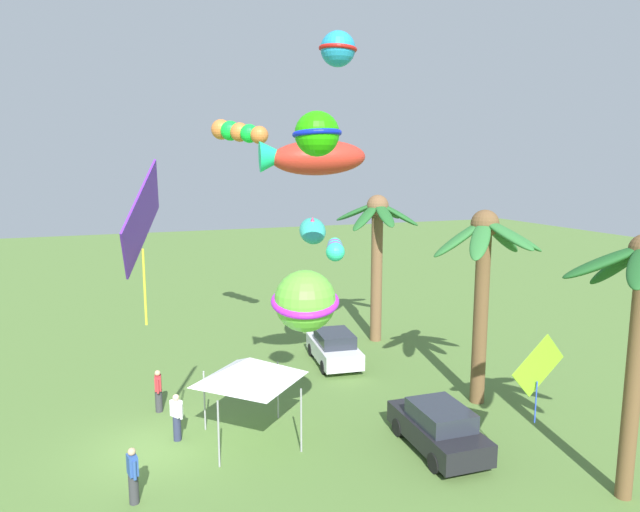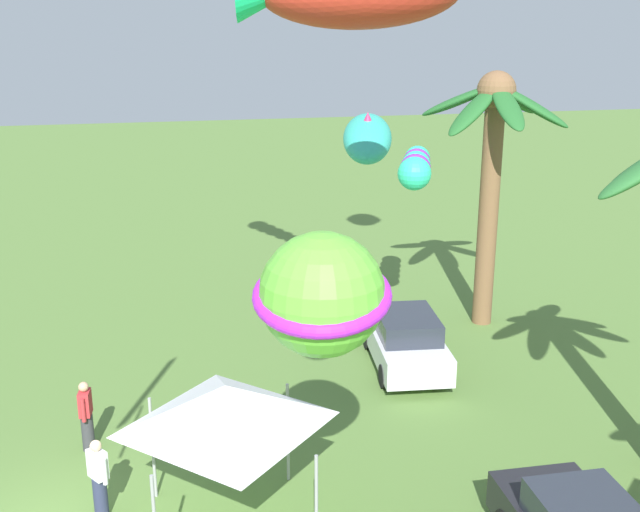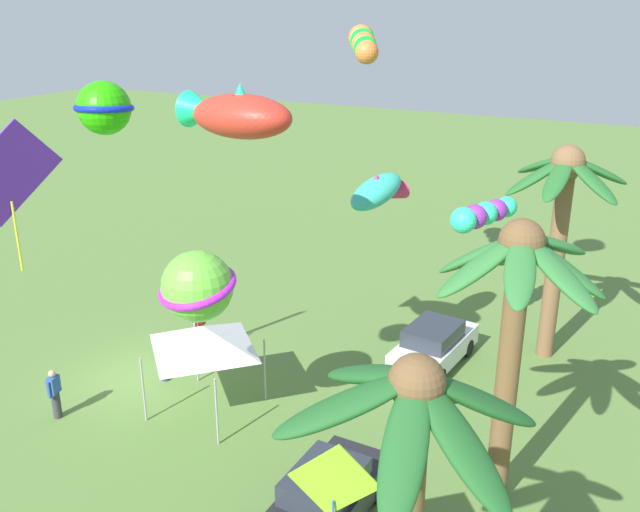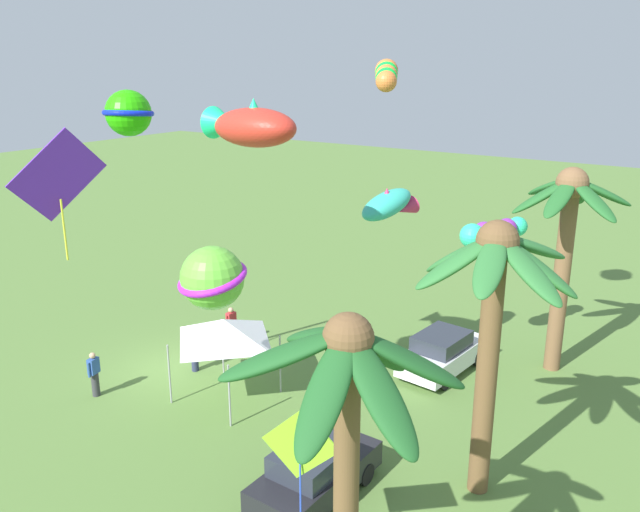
{
  "view_description": "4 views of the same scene",
  "coord_description": "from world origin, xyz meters",
  "px_view_note": "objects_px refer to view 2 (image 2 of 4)",
  "views": [
    {
      "loc": [
        17.81,
        -0.96,
        9.03
      ],
      "look_at": [
        -0.16,
        5.74,
        5.91
      ],
      "focal_mm": 32.01,
      "sensor_mm": 36.0,
      "label": 1
    },
    {
      "loc": [
        12.47,
        2.03,
        8.78
      ],
      "look_at": [
        -1.15,
        5.1,
        4.52
      ],
      "focal_mm": 43.16,
      "sensor_mm": 36.0,
      "label": 2
    },
    {
      "loc": [
        15.43,
        14.45,
        11.87
      ],
      "look_at": [
        -1.22,
        6.05,
        4.95
      ],
      "focal_mm": 39.15,
      "sensor_mm": 36.0,
      "label": 3
    },
    {
      "loc": [
        15.21,
        16.58,
        10.99
      ],
      "look_at": [
        -0.75,
        6.0,
        5.18
      ],
      "focal_mm": 36.52,
      "sensor_mm": 36.0,
      "label": 4
    }
  ],
  "objects_px": {
    "spectator_1": "(86,416)",
    "kite_tube_2": "(416,167)",
    "festival_tent": "(226,406)",
    "kite_ball_4": "(322,294)",
    "kite_fish_7": "(367,138)",
    "parked_car_0": "(405,340)",
    "palm_tree_0": "(492,143)",
    "spectator_0": "(99,478)"
  },
  "relations": [
    {
      "from": "spectator_0",
      "to": "festival_tent",
      "type": "height_order",
      "value": "festival_tent"
    },
    {
      "from": "spectator_1",
      "to": "kite_ball_4",
      "type": "xyz_separation_m",
      "value": [
        5.11,
        3.95,
        4.21
      ]
    },
    {
      "from": "spectator_0",
      "to": "kite_ball_4",
      "type": "bearing_deg",
      "value": 53.65
    },
    {
      "from": "kite_ball_4",
      "to": "kite_fish_7",
      "type": "relative_size",
      "value": 0.96
    },
    {
      "from": "parked_car_0",
      "to": "spectator_1",
      "type": "relative_size",
      "value": 2.56
    },
    {
      "from": "parked_car_0",
      "to": "kite_fish_7",
      "type": "distance_m",
      "value": 5.99
    },
    {
      "from": "palm_tree_0",
      "to": "parked_car_0",
      "type": "relative_size",
      "value": 1.84
    },
    {
      "from": "kite_tube_2",
      "to": "spectator_1",
      "type": "bearing_deg",
      "value": -62.83
    },
    {
      "from": "parked_car_0",
      "to": "festival_tent",
      "type": "bearing_deg",
      "value": -42.07
    },
    {
      "from": "palm_tree_0",
      "to": "spectator_1",
      "type": "distance_m",
      "value": 13.14
    },
    {
      "from": "palm_tree_0",
      "to": "parked_car_0",
      "type": "xyz_separation_m",
      "value": [
        2.48,
        -3.3,
        -4.71
      ]
    },
    {
      "from": "kite_ball_4",
      "to": "festival_tent",
      "type": "bearing_deg",
      "value": -144.05
    },
    {
      "from": "kite_tube_2",
      "to": "parked_car_0",
      "type": "bearing_deg",
      "value": -22.78
    },
    {
      "from": "palm_tree_0",
      "to": "kite_ball_4",
      "type": "bearing_deg",
      "value": -35.81
    },
    {
      "from": "kite_tube_2",
      "to": "kite_fish_7",
      "type": "distance_m",
      "value": 4.46
    },
    {
      "from": "palm_tree_0",
      "to": "kite_tube_2",
      "type": "distance_m",
      "value": 2.55
    },
    {
      "from": "festival_tent",
      "to": "kite_tube_2",
      "type": "height_order",
      "value": "kite_tube_2"
    },
    {
      "from": "spectator_1",
      "to": "kite_tube_2",
      "type": "relative_size",
      "value": 0.51
    },
    {
      "from": "kite_tube_2",
      "to": "kite_fish_7",
      "type": "height_order",
      "value": "kite_fish_7"
    },
    {
      "from": "parked_car_0",
      "to": "spectator_0",
      "type": "bearing_deg",
      "value": -56.59
    },
    {
      "from": "spectator_1",
      "to": "kite_ball_4",
      "type": "distance_m",
      "value": 7.71
    },
    {
      "from": "spectator_0",
      "to": "kite_tube_2",
      "type": "distance_m",
      "value": 11.69
    },
    {
      "from": "kite_ball_4",
      "to": "spectator_0",
      "type": "bearing_deg",
      "value": -126.35
    },
    {
      "from": "festival_tent",
      "to": "kite_fish_7",
      "type": "relative_size",
      "value": 1.09
    },
    {
      "from": "palm_tree_0",
      "to": "spectator_1",
      "type": "relative_size",
      "value": 4.71
    },
    {
      "from": "palm_tree_0",
      "to": "kite_tube_2",
      "type": "bearing_deg",
      "value": -78.84
    },
    {
      "from": "spectator_1",
      "to": "kite_tube_2",
      "type": "xyz_separation_m",
      "value": [
        -4.5,
        8.77,
        4.17
      ]
    },
    {
      "from": "palm_tree_0",
      "to": "festival_tent",
      "type": "bearing_deg",
      "value": -45.84
    },
    {
      "from": "festival_tent",
      "to": "kite_tube_2",
      "type": "relative_size",
      "value": 0.92
    },
    {
      "from": "kite_ball_4",
      "to": "kite_fish_7",
      "type": "bearing_deg",
      "value": 158.43
    },
    {
      "from": "parked_car_0",
      "to": "kite_tube_2",
      "type": "bearing_deg",
      "value": 157.22
    },
    {
      "from": "palm_tree_0",
      "to": "festival_tent",
      "type": "xyz_separation_m",
      "value": [
        8.32,
        -8.57,
        -2.99
      ]
    },
    {
      "from": "palm_tree_0",
      "to": "parked_car_0",
      "type": "height_order",
      "value": "palm_tree_0"
    },
    {
      "from": "kite_tube_2",
      "to": "spectator_0",
      "type": "bearing_deg",
      "value": -50.27
    },
    {
      "from": "spectator_0",
      "to": "spectator_1",
      "type": "xyz_separation_m",
      "value": [
        -2.48,
        -0.37,
        0.0
      ]
    },
    {
      "from": "spectator_0",
      "to": "kite_ball_4",
      "type": "xyz_separation_m",
      "value": [
        2.63,
        3.57,
        4.21
      ]
    },
    {
      "from": "spectator_0",
      "to": "festival_tent",
      "type": "bearing_deg",
      "value": 69.48
    },
    {
      "from": "festival_tent",
      "to": "palm_tree_0",
      "type": "bearing_deg",
      "value": 134.16
    },
    {
      "from": "spectator_1",
      "to": "festival_tent",
      "type": "bearing_deg",
      "value": 38.59
    },
    {
      "from": "spectator_1",
      "to": "kite_tube_2",
      "type": "bearing_deg",
      "value": 117.17
    },
    {
      "from": "spectator_0",
      "to": "kite_ball_4",
      "type": "height_order",
      "value": "kite_ball_4"
    },
    {
      "from": "palm_tree_0",
      "to": "spectator_0",
      "type": "relative_size",
      "value": 4.71
    }
  ]
}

